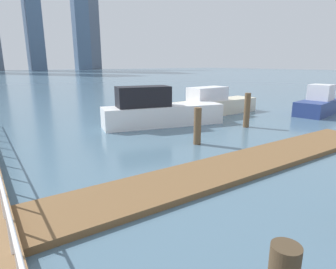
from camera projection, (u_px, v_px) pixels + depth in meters
The scene contains 10 objects.
ground_plane at pixel (56, 131), 15.14m from camera, with size 300.00×300.00×0.00m, color slate.
floating_dock at pixel (243, 164), 9.86m from camera, with size 15.15×2.00×0.18m, color brown.
boardwalk_railing at pixel (6, 210), 4.56m from camera, with size 0.06×29.35×1.08m.
dock_piling_2 at pixel (247, 110), 15.75m from camera, with size 0.33×0.33×1.91m, color brown.
dock_piling_3 at pixel (197, 126), 12.43m from camera, with size 0.33×0.33×1.64m, color brown.
moored_boat_1 at pixel (318, 104), 19.83m from camera, with size 4.67×2.59×2.06m.
moored_boat_4 at pixel (159, 111), 16.18m from camera, with size 7.15×3.20×2.27m.
moored_boat_5 at pixel (213, 104), 19.70m from camera, with size 7.23×2.06×1.93m.
skyline_tower_5 at pixel (81, 28), 141.70m from camera, with size 6.91×6.73×40.86m, color slate.
skyline_tower_6 at pixel (92, 14), 154.33m from camera, with size 6.54×6.00×59.33m, color slate.
Camera 1 is at (-3.30, 4.45, 3.52)m, focal length 30.24 mm.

